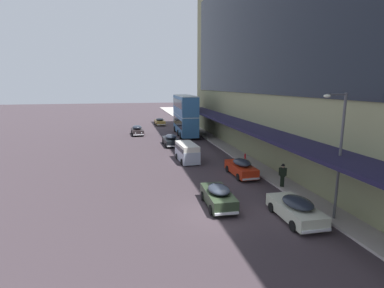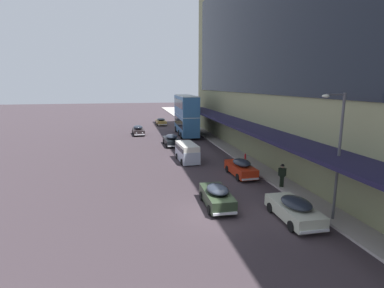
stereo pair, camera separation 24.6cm
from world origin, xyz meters
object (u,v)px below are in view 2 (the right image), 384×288
at_px(sedan_second_near, 241,168).
at_px(sedan_oncoming_front, 171,140).
at_px(transit_bus_kerbside_front, 186,114).
at_px(street_lamp, 337,149).
at_px(pedestrian_at_kerb, 282,174).
at_px(sedan_far_back, 217,196).
at_px(vw_van, 187,151).
at_px(sedan_trailing_near, 161,122).
at_px(sedan_lead_mid, 138,130).
at_px(fire_hydrant, 245,157).
at_px(sedan_second_mid, 294,209).

relative_size(sedan_second_near, sedan_oncoming_front, 0.96).
height_order(transit_bus_kerbside_front, street_lamp, street_lamp).
relative_size(sedan_second_near, pedestrian_at_kerb, 2.45).
height_order(transit_bus_kerbside_front, pedestrian_at_kerb, transit_bus_kerbside_front).
bearing_deg(transit_bus_kerbside_front, sedan_far_back, -96.66).
bearing_deg(sedan_second_near, vw_van, 121.00).
relative_size(sedan_trailing_near, vw_van, 0.98).
distance_m(sedan_oncoming_front, vw_van, 8.79).
xyz_separation_m(sedan_lead_mid, fire_hydrant, (10.75, -19.95, -0.28)).
bearing_deg(sedan_second_mid, sedan_oncoming_front, 99.70).
xyz_separation_m(sedan_second_near, vw_van, (-3.76, 6.27, 0.31)).
height_order(sedan_second_near, vw_van, vw_van).
relative_size(transit_bus_kerbside_front, sedan_lead_mid, 2.44).
bearing_deg(sedan_lead_mid, sedan_second_mid, -76.36).
bearing_deg(transit_bus_kerbside_front, sedan_lead_mid, 167.12).
height_order(sedan_second_near, sedan_oncoming_front, sedan_second_near).
bearing_deg(sedan_second_mid, sedan_lead_mid, 103.64).
height_order(sedan_second_mid, street_lamp, street_lamp).
bearing_deg(sedan_second_mid, pedestrian_at_kerb, 69.03).
relative_size(sedan_far_back, vw_van, 0.93).
xyz_separation_m(pedestrian_at_kerb, street_lamp, (0.06, -5.93, 3.33)).
bearing_deg(sedan_lead_mid, pedestrian_at_kerb, -70.20).
bearing_deg(pedestrian_at_kerb, vw_van, 119.52).
distance_m(sedan_trailing_near, pedestrian_at_kerb, 40.39).
height_order(sedan_trailing_near, pedestrian_at_kerb, pedestrian_at_kerb).
xyz_separation_m(vw_van, street_lamp, (5.79, -16.06, 3.41)).
bearing_deg(sedan_far_back, street_lamp, -30.15).
distance_m(transit_bus_kerbside_front, sedan_far_back, 29.63).
bearing_deg(sedan_oncoming_front, pedestrian_at_kerb, -71.80).
bearing_deg(street_lamp, pedestrian_at_kerb, 90.60).
bearing_deg(vw_van, sedan_trailing_near, 89.32).
bearing_deg(sedan_oncoming_front, vw_van, -86.87).
relative_size(sedan_trailing_near, fire_hydrant, 6.47).
distance_m(vw_van, pedestrian_at_kerb, 11.63).
bearing_deg(sedan_far_back, sedan_trailing_near, 89.08).
height_order(sedan_far_back, fire_hydrant, sedan_far_back).
xyz_separation_m(transit_bus_kerbside_front, sedan_lead_mid, (-7.69, 1.76, -2.70)).
bearing_deg(transit_bus_kerbside_front, street_lamp, -85.30).
height_order(sedan_second_near, sedan_lead_mid, sedan_second_near).
relative_size(sedan_trailing_near, pedestrian_at_kerb, 2.44).
distance_m(sedan_far_back, vw_van, 12.51).
bearing_deg(sedan_trailing_near, fire_hydrant, -79.50).
xyz_separation_m(transit_bus_kerbside_front, street_lamp, (2.70, -32.87, 1.04)).
bearing_deg(sedan_second_near, sedan_trailing_near, 95.39).
height_order(sedan_lead_mid, sedan_oncoming_front, sedan_lead_mid).
height_order(sedan_trailing_near, sedan_second_mid, sedan_second_mid).
bearing_deg(sedan_trailing_near, sedan_lead_mid, -113.61).
bearing_deg(sedan_trailing_near, pedestrian_at_kerb, -82.35).
bearing_deg(sedan_far_back, sedan_lead_mid, 97.82).
relative_size(sedan_oncoming_front, vw_van, 1.03).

